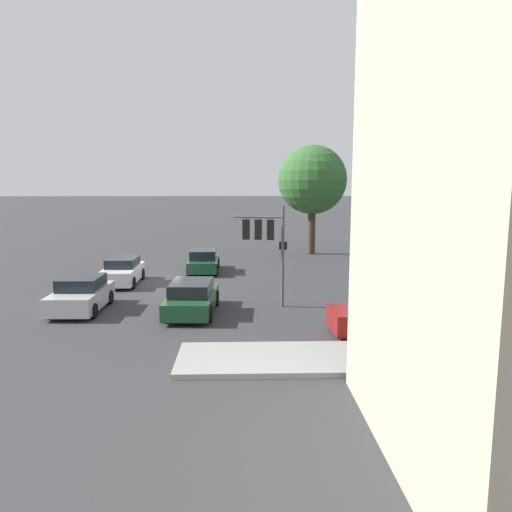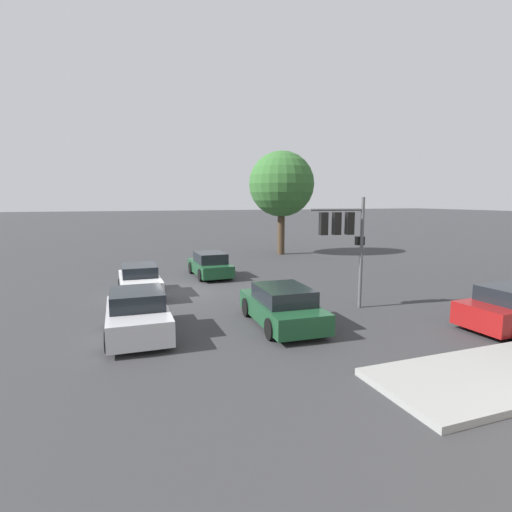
# 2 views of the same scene
# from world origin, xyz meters

# --- Properties ---
(ground_plane) EXTENTS (300.00, 300.00, 0.00)m
(ground_plane) POSITION_xyz_m (0.00, 0.00, 0.00)
(ground_plane) COLOR #333335
(street_tree) EXTENTS (5.24, 5.24, 8.33)m
(street_tree) POSITION_xyz_m (-10.68, 10.02, 5.67)
(street_tree) COLOR #423323
(street_tree) RESTS_ON ground_plane
(traffic_signal) EXTENTS (0.65, 2.40, 4.55)m
(traffic_signal) POSITION_xyz_m (5.33, 5.64, 3.24)
(traffic_signal) COLOR #515456
(traffic_signal) RESTS_ON ground_plane
(crossing_car_0) EXTENTS (4.16, 1.92, 1.42)m
(crossing_car_0) POSITION_xyz_m (-3.29, 2.23, 0.67)
(crossing_car_0) COLOR #194728
(crossing_car_0) RESTS_ON ground_plane
(crossing_car_1) EXTENTS (3.97, 2.08, 1.49)m
(crossing_car_1) POSITION_xyz_m (5.89, -2.45, 0.70)
(crossing_car_1) COLOR #B7B7BC
(crossing_car_1) RESTS_ON ground_plane
(crossing_car_2) EXTENTS (4.00, 1.86, 1.44)m
(crossing_car_2) POSITION_xyz_m (0.21, -1.97, 0.68)
(crossing_car_2) COLOR silver
(crossing_car_2) RESTS_ON ground_plane
(crossing_car_3) EXTENTS (4.50, 2.18, 1.43)m
(crossing_car_3) POSITION_xyz_m (6.53, 2.45, 0.68)
(crossing_car_3) COLOR #194728
(crossing_car_3) RESTS_ON ground_plane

